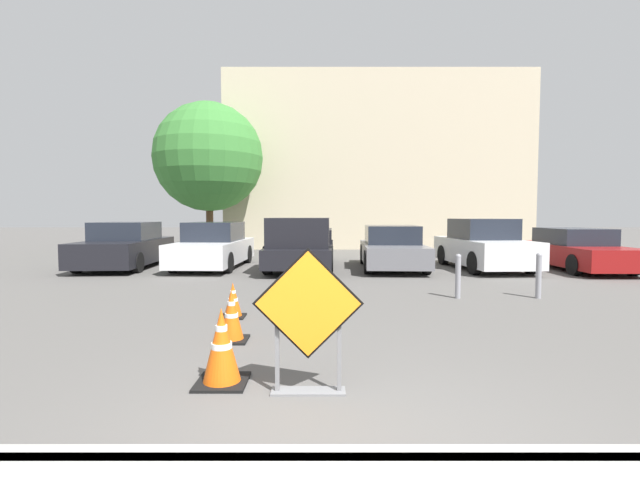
{
  "coord_description": "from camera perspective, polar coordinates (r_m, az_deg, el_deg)",
  "views": [
    {
      "loc": [
        -0.21,
        -2.73,
        1.7
      ],
      "look_at": [
        -0.25,
        6.34,
        1.18
      ],
      "focal_mm": 24.0,
      "sensor_mm": 36.0,
      "label": 1
    }
  ],
  "objects": [
    {
      "name": "parked_car_second",
      "position": [
        14.37,
        -13.74,
        -0.87
      ],
      "size": [
        1.96,
        4.48,
        1.48
      ],
      "rotation": [
        0.0,
        0.0,
        3.1
      ],
      "color": "silver",
      "rests_on": "ground_plane"
    },
    {
      "name": "parked_car_fourth",
      "position": [
        14.51,
        21.11,
        -0.76
      ],
      "size": [
        2.07,
        4.22,
        1.59
      ],
      "rotation": [
        0.0,
        0.0,
        3.21
      ],
      "color": "silver",
      "rests_on": "ground_plane"
    },
    {
      "name": "street_tree_behind_lot",
      "position": [
        20.2,
        -14.4,
        10.62
      ],
      "size": [
        4.86,
        4.86,
        6.75
      ],
      "color": "#513823",
      "rests_on": "ground_plane"
    },
    {
      "name": "traffic_cone_third",
      "position": [
        7.32,
        -11.32,
        -7.91
      ],
      "size": [
        0.39,
        0.39,
        0.58
      ],
      "color": "black",
      "rests_on": "ground_plane"
    },
    {
      "name": "pickup_truck",
      "position": [
        13.5,
        -2.31,
        -0.78
      ],
      "size": [
        2.11,
        5.28,
        1.63
      ],
      "rotation": [
        0.0,
        0.0,
        3.12
      ],
      "color": "black",
      "rests_on": "ground_plane"
    },
    {
      "name": "parked_car_fifth",
      "position": [
        15.75,
        30.99,
        -1.17
      ],
      "size": [
        1.89,
        4.67,
        1.29
      ],
      "rotation": [
        0.0,
        0.0,
        3.13
      ],
      "color": "maroon",
      "rests_on": "ground_plane"
    },
    {
      "name": "bollard_second",
      "position": [
        9.84,
        27.34,
        -4.09
      ],
      "size": [
        0.12,
        0.12,
        0.94
      ],
      "color": "gray",
      "rests_on": "ground_plane"
    },
    {
      "name": "parked_car_nearest",
      "position": [
        15.3,
        -24.3,
        -0.81
      ],
      "size": [
        2.11,
        4.42,
        1.48
      ],
      "rotation": [
        0.0,
        0.0,
        3.19
      ],
      "color": "black",
      "rests_on": "ground_plane"
    },
    {
      "name": "road_closed_sign",
      "position": [
        4.08,
        -1.4,
        -10.13
      ],
      "size": [
        1.05,
        0.2,
        1.4
      ],
      "color": "black",
      "rests_on": "ground_plane"
    },
    {
      "name": "building_facade_backdrop",
      "position": [
        24.06,
        7.39,
        9.86
      ],
      "size": [
        15.58,
        5.0,
        8.92
      ],
      "color": "beige",
      "rests_on": "ground_plane"
    },
    {
      "name": "curb_lip",
      "position": [
        3.18,
        4.53,
        -27.49
      ],
      "size": [
        28.55,
        0.2,
        0.14
      ],
      "color": "#999993",
      "rests_on": "ground_plane"
    },
    {
      "name": "traffic_cone_second",
      "position": [
        5.99,
        -11.52,
        -9.89
      ],
      "size": [
        0.43,
        0.43,
        0.7
      ],
      "color": "black",
      "rests_on": "ground_plane"
    },
    {
      "name": "traffic_cone_nearest",
      "position": [
        4.54,
        -12.78,
        -13.69
      ],
      "size": [
        0.51,
        0.51,
        0.77
      ],
      "color": "black",
      "rests_on": "ground_plane"
    },
    {
      "name": "bollard_nearest",
      "position": [
        9.21,
        18.13,
        -4.44
      ],
      "size": [
        0.12,
        0.12,
        0.91
      ],
      "color": "gray",
      "rests_on": "ground_plane"
    },
    {
      "name": "parked_car_third",
      "position": [
        13.84,
        9.76,
        -1.13
      ],
      "size": [
        2.06,
        4.3,
        1.37
      ],
      "rotation": [
        0.0,
        0.0,
        3.09
      ],
      "color": "slate",
      "rests_on": "ground_plane"
    },
    {
      "name": "ground_plane",
      "position": [
        12.84,
        1.16,
        -4.3
      ],
      "size": [
        96.0,
        96.0,
        0.0
      ],
      "primitive_type": "plane",
      "color": "#565451"
    }
  ]
}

